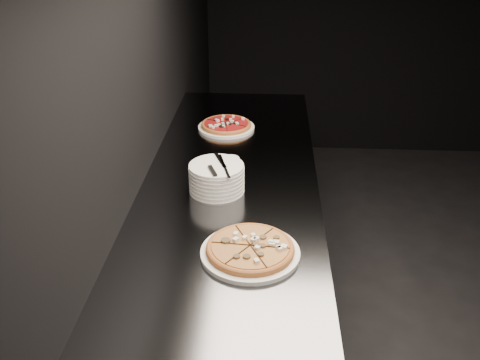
# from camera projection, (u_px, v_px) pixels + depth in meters

# --- Properties ---
(wall_left) EXTENTS (0.02, 5.00, 2.80)m
(wall_left) POSITION_uv_depth(u_px,v_px,m) (131.00, 72.00, 2.02)
(wall_left) COLOR black
(wall_left) RESTS_ON floor
(counter) EXTENTS (0.74, 2.44, 0.92)m
(counter) POSITION_uv_depth(u_px,v_px,m) (230.00, 275.00, 2.44)
(counter) COLOR #58595F
(counter) RESTS_ON floor
(pizza_mushroom) EXTENTS (0.34, 0.34, 0.04)m
(pizza_mushroom) POSITION_uv_depth(u_px,v_px,m) (250.00, 250.00, 1.79)
(pizza_mushroom) COLOR white
(pizza_mushroom) RESTS_ON counter
(pizza_tomato) EXTENTS (0.34, 0.34, 0.03)m
(pizza_tomato) POSITION_uv_depth(u_px,v_px,m) (226.00, 126.00, 2.78)
(pizza_tomato) COLOR white
(pizza_tomato) RESTS_ON counter
(plate_stack) EXTENTS (0.22, 0.22, 0.12)m
(plate_stack) POSITION_uv_depth(u_px,v_px,m) (217.00, 178.00, 2.17)
(plate_stack) COLOR white
(plate_stack) RESTS_ON counter
(cutlery) EXTENTS (0.08, 0.24, 0.01)m
(cutlery) POSITION_uv_depth(u_px,v_px,m) (218.00, 166.00, 2.12)
(cutlery) COLOR silver
(cutlery) RESTS_ON plate_stack
(ramekin) EXTENTS (0.08, 0.08, 0.07)m
(ramekin) POSITION_uv_depth(u_px,v_px,m) (230.00, 165.00, 2.33)
(ramekin) COLOR silver
(ramekin) RESTS_ON counter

